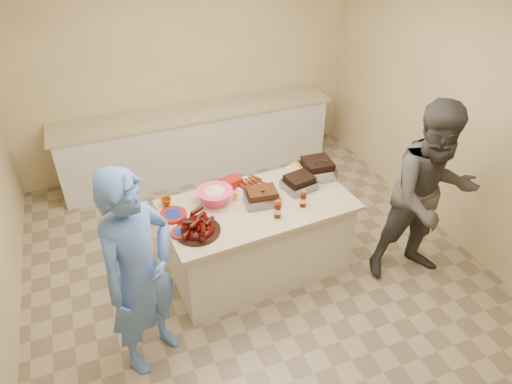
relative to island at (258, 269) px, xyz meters
name	(u,v)px	position (x,y,z in m)	size (l,w,h in m)	color
room	(259,276)	(-0.03, -0.10, 0.00)	(4.50, 5.00, 2.70)	beige
back_counter	(197,141)	(-0.03, 2.10, 0.45)	(3.60, 0.64, 0.90)	silver
island	(258,269)	(0.00, 0.00, 0.00)	(1.77, 0.93, 0.84)	silver
rib_platter	(198,232)	(-0.63, -0.19, 0.84)	(0.40, 0.40, 0.16)	#3B0402
pulled_pork_tray	(262,203)	(0.04, 0.00, 0.84)	(0.31, 0.24, 0.10)	#47230F
brisket_tray	(299,189)	(0.46, 0.08, 0.84)	(0.30, 0.25, 0.09)	black
roasting_pan	(317,176)	(0.73, 0.23, 0.84)	(0.31, 0.31, 0.13)	gray
coleslaw_bowl	(215,202)	(-0.36, 0.17, 0.84)	(0.34, 0.34, 0.23)	#F3376E
sausage_plate	(249,185)	(0.03, 0.32, 0.84)	(0.30, 0.30, 0.05)	silver
mac_cheese_dish	(305,171)	(0.67, 0.35, 0.84)	(0.31, 0.23, 0.08)	yellow
bbq_bottle_a	(277,217)	(0.09, -0.25, 0.84)	(0.06, 0.06, 0.18)	#461005
bbq_bottle_b	(303,206)	(0.37, -0.19, 0.84)	(0.06, 0.06, 0.18)	#461005
mustard_bottle	(236,200)	(-0.17, 0.14, 0.84)	(0.04, 0.04, 0.11)	yellow
sauce_bowl	(255,194)	(0.03, 0.16, 0.84)	(0.13, 0.04, 0.13)	silver
plate_stack_large	(173,216)	(-0.78, 0.10, 0.84)	(0.25, 0.25, 0.03)	maroon
plate_stack_small	(180,234)	(-0.78, -0.16, 0.84)	(0.17, 0.17, 0.02)	maroon
plastic_cup	(167,207)	(-0.80, 0.27, 0.84)	(0.10, 0.09, 0.10)	#8E420A
basket_stack	(232,187)	(-0.14, 0.36, 0.84)	(0.19, 0.14, 0.09)	maroon
guest_blue	(155,351)	(-1.19, -0.60, 0.00)	(0.66, 1.82, 0.44)	#557FD9
guest_gray	(411,269)	(1.48, -0.59, 0.00)	(0.90, 1.86, 0.70)	#4A4743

